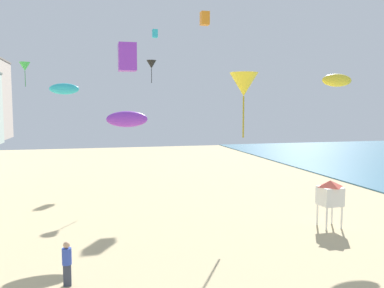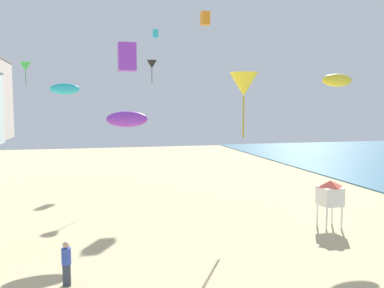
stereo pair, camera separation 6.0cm
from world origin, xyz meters
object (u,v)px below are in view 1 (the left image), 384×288
kite_yellow_parafoil (337,80)px  kite_cyan_parafoil (64,89)px  kite_purple_box (127,57)px  kite_green_delta (25,67)px  lifeguard_stand (330,193)px  kite_purple_parafoil (127,119)px  kite_orange_box (205,18)px  kite_black_delta (151,64)px  kite_flyer (67,261)px  kite_yellow_delta (244,85)px  kite_cyan_box (155,34)px

kite_yellow_parafoil → kite_cyan_parafoil: 23.78m
kite_purple_box → kite_green_delta: size_ratio=0.57×
kite_yellow_parafoil → kite_cyan_parafoil: bearing=135.7°
lifeguard_stand → kite_purple_parafoil: size_ratio=1.12×
kite_orange_box → kite_purple_parafoil: bearing=-120.7°
kite_black_delta → kite_purple_box: kite_black_delta is taller
kite_flyer → kite_cyan_parafoil: (-1.37, 23.89, 7.20)m
kite_yellow_delta → kite_purple_box: size_ratio=3.03×
kite_cyan_box → kite_purple_parafoil: (-5.12, -22.60, -8.78)m
kite_cyan_box → kite_yellow_delta: size_ratio=0.24×
kite_orange_box → kite_black_delta: bearing=-151.4°
kite_purple_parafoil → kite_black_delta: bearing=75.0°
kite_purple_box → kite_cyan_box: bearing=78.5°
kite_yellow_delta → kite_cyan_parafoil: kite_cyan_parafoil is taller
kite_yellow_delta → kite_green_delta: size_ratio=1.74×
kite_yellow_parafoil → kite_yellow_delta: bearing=-176.5°
kite_cyan_parafoil → kite_orange_box: bearing=-8.2°
kite_cyan_box → kite_purple_box: size_ratio=0.73×
kite_yellow_delta → lifeguard_stand: bearing=-35.2°
kite_flyer → kite_purple_box: size_ratio=1.35×
kite_orange_box → lifeguard_stand: bearing=-83.8°
kite_purple_parafoil → kite_orange_box: 18.86m
lifeguard_stand → kite_cyan_box: (-5.34, 26.21, 12.74)m
kite_yellow_delta → kite_purple_box: (-6.83, -3.33, 0.94)m
lifeguard_stand → kite_orange_box: kite_orange_box is taller
kite_flyer → kite_purple_parafoil: (2.89, 7.72, 4.88)m
kite_purple_box → kite_yellow_parafoil: bearing=15.8°
kite_green_delta → kite_yellow_parafoil: bearing=-38.5°
kite_orange_box → kite_cyan_parafoil: (-12.76, 1.85, -6.54)m
kite_flyer → kite_yellow_parafoil: 18.68m
kite_black_delta → kite_cyan_parafoil: bearing=146.5°
kite_yellow_parafoil → kite_purple_box: bearing=-164.2°
kite_purple_box → kite_orange_box: bearing=64.5°
kite_orange_box → kite_yellow_parafoil: size_ratio=0.60×
lifeguard_stand → kite_black_delta: (-7.41, 14.94, 8.18)m
kite_black_delta → kite_yellow_delta: bearing=-74.1°
lifeguard_stand → kite_purple_parafoil: (-10.46, 3.60, 3.96)m
kite_orange_box → kite_cyan_parafoil: 14.46m
lifeguard_stand → kite_cyan_parafoil: size_ratio=0.98×
kite_cyan_box → kite_yellow_parafoil: 25.14m
kite_yellow_delta → kite_cyan_parafoil: (-10.78, 17.00, 0.39)m
kite_purple_parafoil → kite_black_delta: kite_black_delta is taller
kite_yellow_parafoil → kite_green_delta: bearing=141.5°
kite_yellow_parafoil → kite_green_delta: (-20.22, 16.09, 1.90)m
kite_orange_box → kite_yellow_delta: bearing=-97.4°
kite_purple_box → kite_green_delta: kite_green_delta is taller
kite_cyan_box → kite_orange_box: (3.38, -8.29, 0.09)m
kite_cyan_parafoil → kite_purple_box: size_ratio=2.15×
lifeguard_stand → kite_yellow_delta: kite_yellow_delta is taller
kite_purple_parafoil → kite_yellow_parafoil: (12.75, -0.45, 2.30)m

